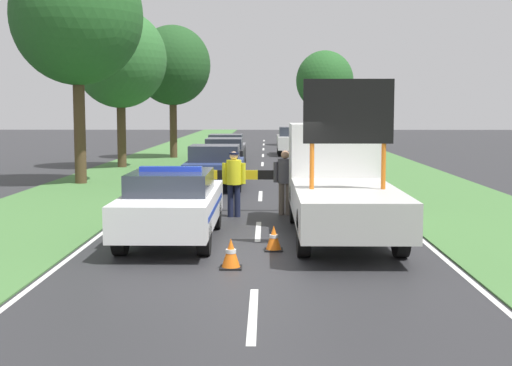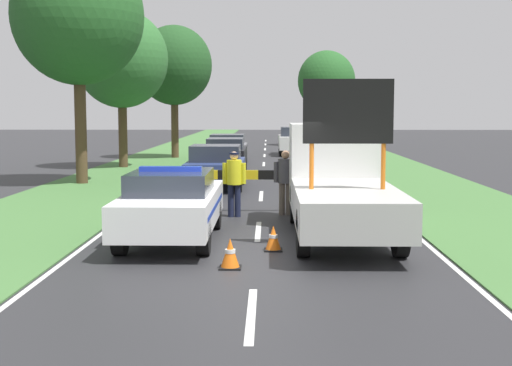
{
  "view_description": "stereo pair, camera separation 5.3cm",
  "coord_description": "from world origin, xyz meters",
  "px_view_note": "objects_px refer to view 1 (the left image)",
  "views": [
    {
      "loc": [
        0.17,
        -13.22,
        2.75
      ],
      "look_at": [
        -0.05,
        2.59,
        1.1
      ],
      "focal_mm": 50.0,
      "sensor_mm": 36.0,
      "label": 1
    },
    {
      "loc": [
        0.23,
        -13.22,
        2.75
      ],
      "look_at": [
        -0.05,
        2.59,
        1.1
      ],
      "focal_mm": 50.0,
      "sensor_mm": 36.0,
      "label": 2
    }
  ],
  "objects_px": {
    "traffic_cone_near_police": "(231,254)",
    "traffic_cone_centre_front": "(274,238)",
    "queued_car_van_white": "(293,140)",
    "queued_car_suv_grey": "(226,148)",
    "work_truck": "(339,182)",
    "police_officer": "(234,178)",
    "road_barrier": "(258,177)",
    "roadside_tree_near_right": "(173,66)",
    "roadside_tree_near_left": "(120,60)",
    "roadside_tree_mid_right": "(325,81)",
    "police_car": "(172,204)",
    "traffic_cone_behind_barrier": "(203,195)",
    "queued_car_hatch_blue": "(215,166)",
    "pedestrian_civilian": "(285,177)",
    "queued_car_sedan_black": "(225,155)",
    "roadside_tree_mid_left": "(77,16)",
    "traffic_cone_near_truck": "(196,197)"
  },
  "relations": [
    {
      "from": "police_officer",
      "to": "queued_car_suv_grey",
      "type": "bearing_deg",
      "value": -70.88
    },
    {
      "from": "work_truck",
      "to": "police_officer",
      "type": "height_order",
      "value": "work_truck"
    },
    {
      "from": "queued_car_hatch_blue",
      "to": "roadside_tree_mid_right",
      "type": "bearing_deg",
      "value": -102.05
    },
    {
      "from": "traffic_cone_near_police",
      "to": "traffic_cone_centre_front",
      "type": "distance_m",
      "value": 1.73
    },
    {
      "from": "traffic_cone_near_truck",
      "to": "roadside_tree_mid_left",
      "type": "xyz_separation_m",
      "value": [
        -4.87,
        6.63,
        5.69
      ]
    },
    {
      "from": "roadside_tree_mid_right",
      "to": "roadside_tree_near_left",
      "type": "bearing_deg",
      "value": -118.92
    },
    {
      "from": "traffic_cone_behind_barrier",
      "to": "roadside_tree_near_left",
      "type": "xyz_separation_m",
      "value": [
        -4.94,
        12.9,
        4.73
      ]
    },
    {
      "from": "queued_car_suv_grey",
      "to": "roadside_tree_near_left",
      "type": "distance_m",
      "value": 7.17
    },
    {
      "from": "roadside_tree_near_right",
      "to": "road_barrier",
      "type": "bearing_deg",
      "value": -76.62
    },
    {
      "from": "road_barrier",
      "to": "roadside_tree_near_right",
      "type": "height_order",
      "value": "roadside_tree_near_right"
    },
    {
      "from": "traffic_cone_behind_barrier",
      "to": "traffic_cone_near_police",
      "type": "bearing_deg",
      "value": -81.69
    },
    {
      "from": "queued_car_sedan_black",
      "to": "queued_car_suv_grey",
      "type": "relative_size",
      "value": 0.98
    },
    {
      "from": "roadside_tree_near_left",
      "to": "roadside_tree_mid_left",
      "type": "height_order",
      "value": "roadside_tree_mid_left"
    },
    {
      "from": "queued_car_suv_grey",
      "to": "roadside_tree_mid_right",
      "type": "bearing_deg",
      "value": -110.9
    },
    {
      "from": "roadside_tree_near_left",
      "to": "roadside_tree_mid_right",
      "type": "height_order",
      "value": "roadside_tree_near_left"
    },
    {
      "from": "queued_car_hatch_blue",
      "to": "queued_car_van_white",
      "type": "height_order",
      "value": "queued_car_van_white"
    },
    {
      "from": "roadside_tree_near_left",
      "to": "police_car",
      "type": "bearing_deg",
      "value": -75.5
    },
    {
      "from": "traffic_cone_centre_front",
      "to": "queued_car_sedan_black",
      "type": "xyz_separation_m",
      "value": [
        -1.92,
        16.66,
        0.55
      ]
    },
    {
      "from": "pedestrian_civilian",
      "to": "traffic_cone_near_police",
      "type": "relative_size",
      "value": 3.19
    },
    {
      "from": "work_truck",
      "to": "queued_car_sedan_black",
      "type": "height_order",
      "value": "work_truck"
    },
    {
      "from": "queued_car_hatch_blue",
      "to": "roadside_tree_near_right",
      "type": "distance_m",
      "value": 16.1
    },
    {
      "from": "queued_car_suv_grey",
      "to": "queued_car_van_white",
      "type": "distance_m",
      "value": 7.05
    },
    {
      "from": "queued_car_van_white",
      "to": "queued_car_suv_grey",
      "type": "bearing_deg",
      "value": 59.0
    },
    {
      "from": "traffic_cone_centre_front",
      "to": "roadside_tree_mid_right",
      "type": "relative_size",
      "value": 0.07
    },
    {
      "from": "traffic_cone_near_truck",
      "to": "traffic_cone_behind_barrier",
      "type": "distance_m",
      "value": 0.99
    },
    {
      "from": "traffic_cone_behind_barrier",
      "to": "queued_car_suv_grey",
      "type": "bearing_deg",
      "value": 90.86
    },
    {
      "from": "traffic_cone_near_police",
      "to": "traffic_cone_centre_front",
      "type": "xyz_separation_m",
      "value": [
        0.76,
        1.56,
        -0.02
      ]
    },
    {
      "from": "traffic_cone_centre_front",
      "to": "traffic_cone_near_truck",
      "type": "relative_size",
      "value": 0.68
    },
    {
      "from": "road_barrier",
      "to": "traffic_cone_centre_front",
      "type": "relative_size",
      "value": 6.55
    },
    {
      "from": "traffic_cone_near_police",
      "to": "traffic_cone_near_truck",
      "type": "relative_size",
      "value": 0.72
    },
    {
      "from": "police_officer",
      "to": "roadside_tree_mid_right",
      "type": "bearing_deg",
      "value": -83.0
    },
    {
      "from": "road_barrier",
      "to": "traffic_cone_behind_barrier",
      "type": "height_order",
      "value": "road_barrier"
    },
    {
      "from": "traffic_cone_near_police",
      "to": "roadside_tree_near_left",
      "type": "relative_size",
      "value": 0.07
    },
    {
      "from": "traffic_cone_behind_barrier",
      "to": "queued_car_hatch_blue",
      "type": "height_order",
      "value": "queued_car_hatch_blue"
    },
    {
      "from": "traffic_cone_behind_barrier",
      "to": "pedestrian_civilian",
      "type": "bearing_deg",
      "value": -39.82
    },
    {
      "from": "roadside_tree_near_right",
      "to": "roadside_tree_mid_right",
      "type": "xyz_separation_m",
      "value": [
        9.51,
        13.5,
        -0.33
      ]
    },
    {
      "from": "traffic_cone_behind_barrier",
      "to": "queued_car_hatch_blue",
      "type": "xyz_separation_m",
      "value": [
        0.03,
        4.33,
        0.51
      ]
    },
    {
      "from": "pedestrian_civilian",
      "to": "traffic_cone_behind_barrier",
      "type": "xyz_separation_m",
      "value": [
        -2.29,
        1.91,
        -0.71
      ]
    },
    {
      "from": "traffic_cone_near_truck",
      "to": "roadside_tree_near_left",
      "type": "bearing_deg",
      "value": 109.14
    },
    {
      "from": "police_car",
      "to": "road_barrier",
      "type": "relative_size",
      "value": 1.51
    },
    {
      "from": "pedestrian_civilian",
      "to": "queued_car_sedan_black",
      "type": "bearing_deg",
      "value": 118.3
    },
    {
      "from": "police_car",
      "to": "traffic_cone_near_police",
      "type": "distance_m",
      "value": 2.95
    },
    {
      "from": "roadside_tree_near_right",
      "to": "roadside_tree_mid_left",
      "type": "xyz_separation_m",
      "value": [
        -1.63,
        -13.82,
        0.93
      ]
    },
    {
      "from": "traffic_cone_near_police",
      "to": "traffic_cone_near_truck",
      "type": "bearing_deg",
      "value": 100.38
    },
    {
      "from": "queued_car_sedan_black",
      "to": "road_barrier",
      "type": "bearing_deg",
      "value": 97.73
    },
    {
      "from": "work_truck",
      "to": "queued_car_van_white",
      "type": "bearing_deg",
      "value": -86.26
    },
    {
      "from": "road_barrier",
      "to": "police_officer",
      "type": "bearing_deg",
      "value": -118.7
    },
    {
      "from": "roadside_tree_near_right",
      "to": "queued_car_suv_grey",
      "type": "bearing_deg",
      "value": -45.81
    },
    {
      "from": "roadside_tree_mid_right",
      "to": "queued_car_suv_grey",
      "type": "bearing_deg",
      "value": -110.9
    },
    {
      "from": "traffic_cone_behind_barrier",
      "to": "police_car",
      "type": "bearing_deg",
      "value": -91.6
    }
  ]
}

